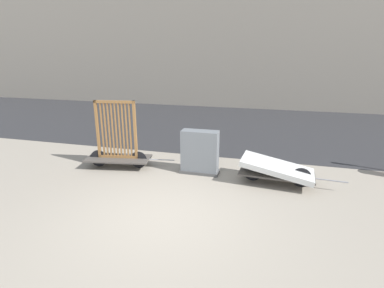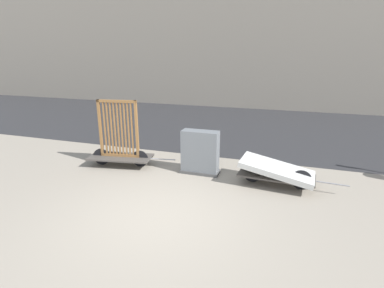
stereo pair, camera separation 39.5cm
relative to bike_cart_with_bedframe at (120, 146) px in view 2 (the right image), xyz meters
name	(u,v)px [view 2 (the right image)]	position (x,y,z in m)	size (l,w,h in m)	color
ground_plane	(157,215)	(2.12, -2.19, -0.59)	(60.00, 60.00, 0.00)	gray
road_strip	(234,125)	(2.12, 5.97, -0.59)	(56.00, 8.85, 0.01)	#2D2D30
building_facade	(257,23)	(2.12, 12.39, 4.21)	(48.00, 4.00, 9.60)	#9E9384
bike_cart_with_bedframe	(120,146)	(0.00, 0.00, 0.00)	(2.50, 1.05, 1.87)	#4C4742
bike_cart_with_mattress	(277,171)	(4.25, 0.00, -0.22)	(2.49, 1.04, 0.63)	#4C4742
utility_cabinet	(200,154)	(2.29, 0.18, -0.06)	(1.02, 0.43, 1.15)	#4C4C4C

